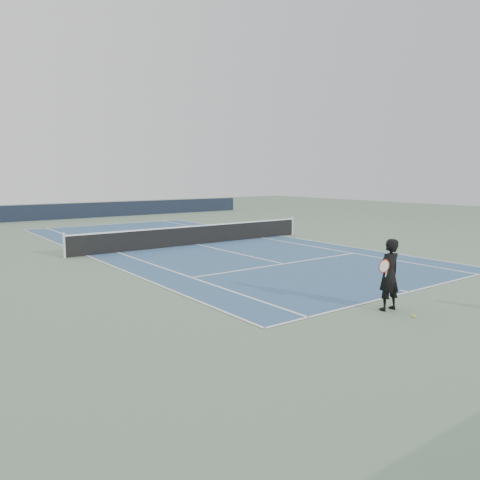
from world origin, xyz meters
TOP-DOWN VIEW (x-y plane):
  - ground at (0.00, 0.00)m, footprint 80.00×80.00m
  - court_surface at (0.00, 0.00)m, footprint 10.97×23.77m
  - tennis_net at (0.00, 0.00)m, footprint 12.90×0.10m
  - windscreen_far at (0.00, 17.88)m, footprint 30.00×0.25m
  - tennis_player at (-2.03, -12.62)m, footprint 0.82×0.55m
  - tennis_ball at (-2.05, -13.39)m, footprint 0.07×0.07m

SIDE VIEW (x-z plane):
  - ground at x=0.00m, z-range 0.00..0.00m
  - court_surface at x=0.00m, z-range 0.00..0.01m
  - tennis_ball at x=-2.05m, z-range 0.00..0.07m
  - tennis_net at x=0.00m, z-range -0.03..1.04m
  - windscreen_far at x=0.00m, z-range 0.00..1.20m
  - tennis_player at x=-2.03m, z-range 0.00..1.84m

